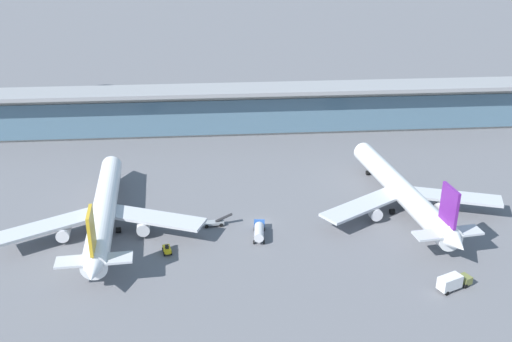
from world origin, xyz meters
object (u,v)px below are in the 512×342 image
Objects in this scene: airliner_centre_stand at (403,191)px; service_truck_mid_apron_olive at (453,282)px; service_truck_by_tail_blue at (259,230)px; service_truck_near_nose_grey at (214,223)px; service_truck_under_wing_yellow at (167,249)px; airliner_left_stand at (104,211)px.

airliner_centre_stand is 33.18m from service_truck_mid_apron_olive.
service_truck_by_tail_blue is (-35.15, 22.76, 0.02)m from service_truck_mid_apron_olive.
service_truck_near_nose_grey is 0.79× the size of service_truck_by_tail_blue.
airliner_centre_stand is 57.56m from service_truck_under_wing_yellow.
service_truck_under_wing_yellow is (-55.33, -15.33, -4.07)m from airliner_centre_stand.
airliner_centre_stand reaches higher than service_truck_by_tail_blue.
service_truck_mid_apron_olive is at bearing -90.28° from airliner_centre_stand.
service_truck_under_wing_yellow is at bearing -164.52° from airliner_centre_stand.
service_truck_near_nose_grey is at bearing 0.29° from airliner_left_stand.
service_truck_under_wing_yellow is at bearing 162.22° from service_truck_mid_apron_olive.
airliner_centre_stand is at bearing 89.72° from service_truck_mid_apron_olive.
service_truck_by_tail_blue is (-35.31, -10.26, -3.24)m from airliner_centre_stand.
airliner_centre_stand is 7.74× the size of service_truck_mid_apron_olive.
service_truck_mid_apron_olive is (55.17, -17.70, 0.82)m from service_truck_under_wing_yellow.
service_truck_by_tail_blue is at bearing -9.75° from airliner_left_stand.
service_truck_near_nose_grey is at bearing 47.32° from service_truck_under_wing_yellow.
airliner_centre_stand is 6.71× the size of service_truck_by_tail_blue.
service_truck_near_nose_grey is at bearing 147.35° from service_truck_mid_apron_olive.
service_truck_mid_apron_olive is (44.93, -28.79, 0.88)m from service_truck_near_nose_grey.
service_truck_by_tail_blue is at bearing -31.65° from service_truck_near_nose_grey.
service_truck_by_tail_blue is at bearing -163.80° from airliner_centre_stand.
airliner_centre_stand is at bearing 15.48° from service_truck_under_wing_yellow.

